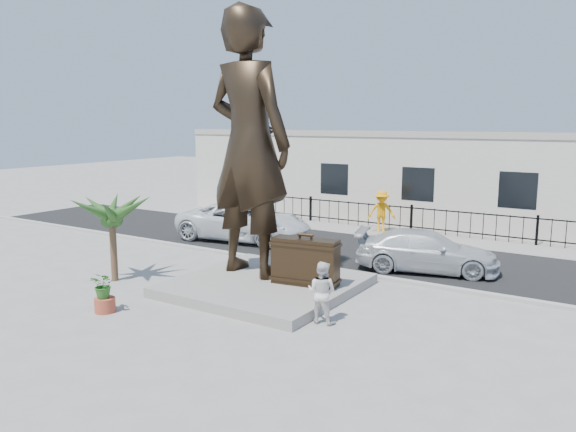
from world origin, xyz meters
name	(u,v)px	position (x,y,z in m)	size (l,w,h in m)	color
ground	(250,306)	(0.00, 0.00, 0.00)	(100.00, 100.00, 0.00)	#9E9991
street	(368,251)	(0.00, 8.00, 0.01)	(40.00, 7.00, 0.01)	black
curb	(326,269)	(0.00, 4.50, 0.06)	(40.00, 0.25, 0.12)	#A5A399
far_sidewalk	(405,234)	(0.00, 12.00, 0.01)	(40.00, 2.50, 0.02)	#9E9991
plinth	(266,285)	(-0.50, 1.50, 0.15)	(5.20, 5.20, 0.30)	gray
fence	(411,219)	(0.00, 12.80, 0.60)	(22.00, 0.10, 1.20)	black
building	(441,178)	(0.00, 17.00, 2.20)	(28.00, 7.00, 4.40)	silver
statue	(249,144)	(-1.44, 1.97, 4.46)	(3.04, 1.99, 8.32)	black
suitcase	(305,261)	(0.74, 1.82, 1.01)	(2.00, 0.64, 1.41)	black
tourist	(322,292)	(2.35, -0.06, 0.81)	(0.79, 0.62, 1.63)	white
car_white	(244,221)	(-5.53, 7.07, 0.83)	(2.72, 5.91, 1.64)	silver
car_silver	(427,251)	(2.95, 6.33, 0.71)	(1.97, 4.85, 1.41)	silver
worker	(382,211)	(-1.16, 11.96, 1.00)	(1.26, 0.73, 1.96)	#FFA20D
palm_tree	(115,280)	(-5.27, -0.32, 0.00)	(1.80, 1.80, 3.20)	#254C1B
planter	(105,305)	(-3.04, -2.56, 0.20)	(0.56, 0.56, 0.40)	#AC462D
shrub	(104,285)	(-3.04, -2.56, 0.77)	(0.66, 0.57, 0.73)	#2B6320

